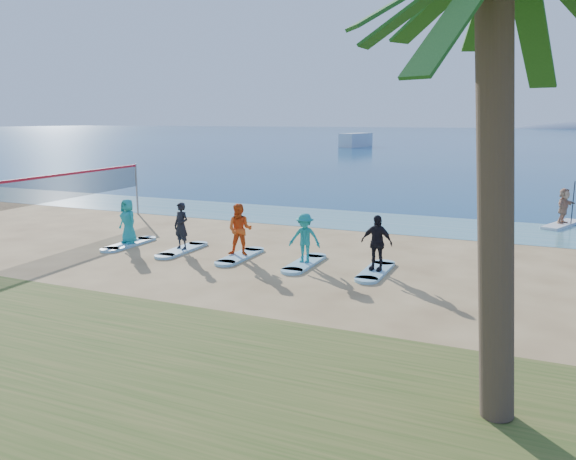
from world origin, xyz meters
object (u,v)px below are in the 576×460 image
at_px(paddleboard, 562,224).
at_px(student_4, 377,243).
at_px(surfboard_2, 240,256).
at_px(surfboard_4, 376,271).
at_px(surfboard_1, 182,250).
at_px(boat_offshore_a, 356,147).
at_px(student_0, 128,221).
at_px(surfboard_3, 304,263).
at_px(student_3, 305,238).
at_px(surfboard_0, 129,244).
at_px(paddleboarder, 564,206).
at_px(student_1, 181,226).
at_px(student_2, 240,230).
at_px(volleyball_net, 72,186).

bearing_deg(paddleboard, student_4, -94.90).
xyz_separation_m(surfboard_2, surfboard_4, (4.75, 0.00, 0.00)).
xyz_separation_m(paddleboard, surfboard_1, (-12.65, -10.91, -0.01)).
xyz_separation_m(boat_offshore_a, student_0, (14.74, -76.83, 0.92)).
distance_m(surfboard_1, surfboard_4, 7.12).
bearing_deg(boat_offshore_a, surfboard_3, -65.21).
height_order(student_0, student_4, student_4).
relative_size(paddleboard, student_3, 1.87).
bearing_deg(surfboard_3, paddleboard, 54.07).
relative_size(paddleboard, student_4, 1.75).
xyz_separation_m(paddleboard, student_4, (-5.53, -10.91, 0.89)).
height_order(surfboard_0, surfboard_4, same).
bearing_deg(surfboard_4, student_3, 180.00).
distance_m(boat_offshore_a, surfboard_3, 79.88).
bearing_deg(paddleboarder, surfboard_3, 166.96).
relative_size(student_1, surfboard_2, 0.76).
height_order(student_0, surfboard_4, student_0).
bearing_deg(surfboard_4, student_2, 180.00).
bearing_deg(paddleboard, student_3, -103.93).
distance_m(paddleboarder, surfboard_2, 15.01).
xyz_separation_m(surfboard_1, surfboard_2, (2.37, 0.00, 0.00)).
bearing_deg(student_2, surfboard_3, -14.87).
height_order(surfboard_0, surfboard_1, same).
distance_m(surfboard_3, surfboard_4, 2.37).
relative_size(paddleboarder, surfboard_2, 0.71).
distance_m(volleyball_net, boat_offshore_a, 76.27).
xyz_separation_m(student_0, surfboard_1, (2.37, 0.00, -0.87)).
distance_m(student_1, student_2, 2.37).
bearing_deg(student_0, surfboard_1, 15.73).
bearing_deg(student_4, paddleboarder, 70.32).
distance_m(volleyball_net, student_3, 11.23).
xyz_separation_m(volleyball_net, student_0, (3.99, -1.34, -0.99)).
relative_size(paddleboarder, student_4, 0.91).
distance_m(surfboard_0, surfboard_2, 4.75).
bearing_deg(surfboard_3, surfboard_4, 0.00).
height_order(volleyball_net, boat_offshore_a, volleyball_net).
bearing_deg(volleyball_net, paddleboard, 26.71).
relative_size(volleyball_net, student_0, 5.48).
bearing_deg(student_4, surfboard_0, -172.78).
bearing_deg(surfboard_1, boat_offshore_a, 102.55).
xyz_separation_m(student_0, student_1, (2.37, 0.00, 0.01)).
relative_size(paddleboard, surfboard_1, 1.36).
distance_m(surfboard_0, surfboard_1, 2.37).
bearing_deg(student_1, surfboard_4, 10.67).
bearing_deg(surfboard_3, volleyball_net, 173.10).
distance_m(student_2, student_4, 4.75).
height_order(surfboard_2, surfboard_4, same).
relative_size(student_1, surfboard_3, 0.76).
bearing_deg(student_4, student_2, -172.78).
height_order(boat_offshore_a, surfboard_2, boat_offshore_a).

